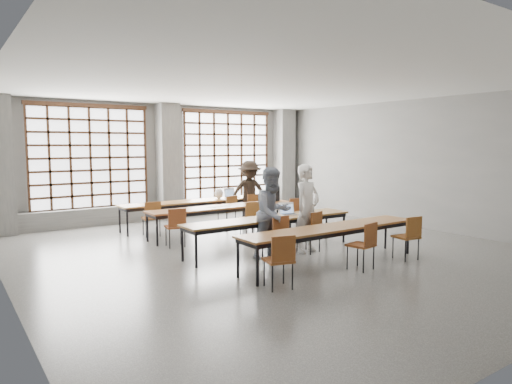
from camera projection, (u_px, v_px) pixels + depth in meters
floor at (270, 251)px, 9.79m from camera, size 11.00×11.00×0.00m
ceiling at (271, 85)px, 9.43m from camera, size 11.00×11.00×0.00m
wall_back at (164, 161)px, 14.10m from camera, size 10.00×0.00×10.00m
wall_left at (1, 180)px, 6.77m from camera, size 0.00×11.00×11.00m
wall_right at (417, 164)px, 12.46m from camera, size 0.00×11.00×11.00m
column_left at (0, 166)px, 11.31m from camera, size 0.60×0.55×3.50m
column_mid at (168, 162)px, 13.87m from camera, size 0.60×0.55×3.50m
column_right at (284, 159)px, 16.43m from camera, size 0.60×0.55×3.50m
window_left at (90, 158)px, 12.74m from camera, size 3.32×0.12×3.00m
window_right at (228, 156)px, 15.30m from camera, size 3.32×0.12×3.00m
sill_ledge at (168, 210)px, 14.09m from camera, size 9.80×0.35×0.50m
desk_row_a at (192, 203)px, 12.57m from camera, size 4.00×0.70×0.73m
desk_row_b at (224, 209)px, 11.49m from camera, size 4.00×0.70×0.73m
desk_row_c at (270, 220)px, 9.71m from camera, size 4.00×0.70×0.73m
desk_row_d at (332, 230)px, 8.61m from camera, size 4.00×0.70×0.73m
chair_back_left at (152, 215)px, 11.27m from camera, size 0.48×0.48×0.88m
chair_back_mid at (229, 208)px, 12.54m from camera, size 0.50×0.50×0.88m
chair_back_right at (252, 206)px, 12.98m from camera, size 0.47×0.47×0.88m
chair_mid_left at (176, 223)px, 10.07m from camera, size 0.49×0.49×0.88m
chair_mid_centre at (251, 215)px, 11.21m from camera, size 0.47×0.48×0.88m
chair_mid_right at (294, 211)px, 12.01m from camera, size 0.51×0.51×0.88m
chair_front_left at (277, 233)px, 9.04m from camera, size 0.43×0.44×0.88m
chair_front_right at (312, 228)px, 9.56m from camera, size 0.51×0.52×0.88m
chair_near_left at (280, 256)px, 7.13m from camera, size 0.51×0.51×0.88m
chair_near_mid at (365, 241)px, 8.23m from camera, size 0.49×0.49×0.88m
chair_near_right at (409, 233)px, 8.96m from camera, size 0.47×0.48×0.88m
student_male at (307, 208)px, 9.61m from camera, size 0.76×0.57×1.86m
student_female at (273, 213)px, 9.10m from camera, size 0.94×0.76×1.83m
student_back at (250, 192)px, 13.05m from camera, size 1.34×1.07×1.81m
laptop_front at (288, 212)px, 10.10m from camera, size 0.43×0.39×0.26m
laptop_back at (231, 195)px, 13.41m from camera, size 0.39×0.33×0.26m
mouse at (305, 213)px, 10.22m from camera, size 0.11×0.08×0.04m
green_box at (266, 215)px, 9.73m from camera, size 0.26×0.15×0.09m
phone at (280, 217)px, 9.72m from camera, size 0.13×0.06×0.01m
paper_sheet_b at (215, 207)px, 11.27m from camera, size 0.33×0.25×0.00m
paper_sheet_c at (227, 206)px, 11.54m from camera, size 0.36×0.32×0.00m
backpack at (274, 194)px, 12.41m from camera, size 0.37×0.29×0.40m
plastic_bag at (219, 193)px, 13.10m from camera, size 0.32×0.28×0.29m
red_pouch at (278, 257)px, 7.21m from camera, size 0.21×0.10×0.06m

